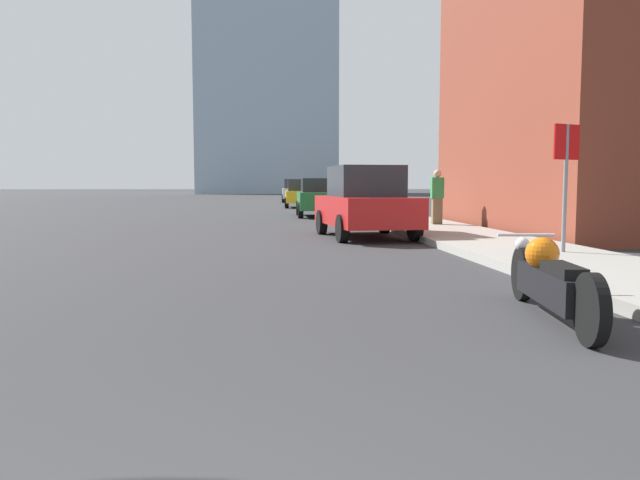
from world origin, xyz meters
The scene contains 8 objects.
sidewalk centered at (5.17, 40.00, 0.07)m, with size 2.50×240.00×0.15m.
motorcycle centered at (3.13, 4.68, 0.38)m, with size 0.68×2.65×0.78m.
parked_car_red centered at (2.89, 14.18, 0.87)m, with size 2.22×4.16×1.77m.
parked_car_green centered at (2.78, 24.60, 0.80)m, with size 2.08×4.17×1.58m.
parked_car_yellow centered at (2.57, 35.03, 0.79)m, with size 1.91×3.95×1.58m.
parked_car_white centered at (2.79, 46.07, 0.86)m, with size 2.00×3.94×1.75m.
stop_sign centered at (5.54, 9.20, 1.64)m, with size 0.57×0.26×2.19m.
pedestrian centered at (5.48, 16.89, 0.96)m, with size 0.36×0.22×1.60m.
Camera 1 is at (0.34, -1.11, 1.30)m, focal length 35.00 mm.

